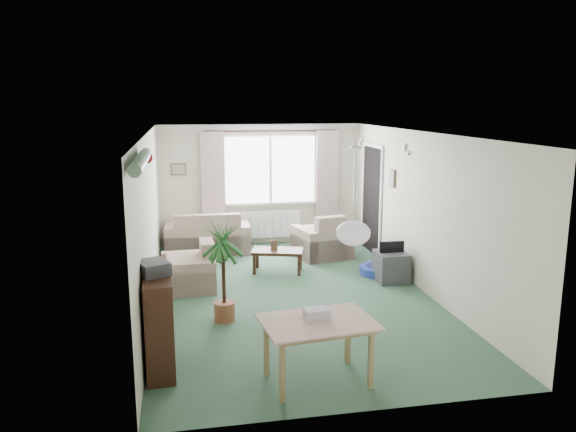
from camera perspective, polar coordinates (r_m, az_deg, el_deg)
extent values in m
plane|color=#30513B|center=(8.43, 0.39, -8.09)|extent=(6.50, 6.50, 0.00)
cube|color=white|center=(11.23, -1.81, 4.73)|extent=(1.80, 0.03, 1.30)
cube|color=black|center=(11.09, -1.77, 8.64)|extent=(2.60, 0.03, 0.03)
cube|color=beige|center=(11.04, -7.63, 3.31)|extent=(0.45, 0.08, 2.00)
cube|color=beige|center=(11.40, 4.01, 3.64)|extent=(0.45, 0.08, 2.00)
cube|color=white|center=(11.38, -1.74, -0.80)|extent=(1.20, 0.10, 0.55)
cube|color=black|center=(10.75, 8.53, 1.60)|extent=(0.03, 0.95, 2.00)
sphere|color=white|center=(5.91, 6.65, -1.75)|extent=(0.36, 0.36, 0.36)
cylinder|color=#196626|center=(5.52, -14.73, 5.44)|extent=(1.60, 1.60, 0.12)
sphere|color=silver|center=(9.16, 7.37, 7.62)|extent=(0.20, 0.20, 0.20)
sphere|color=silver|center=(8.14, 12.03, 6.99)|extent=(0.20, 0.20, 0.20)
cube|color=brown|center=(11.09, -11.07, 4.70)|extent=(0.28, 0.03, 0.22)
cube|color=brown|center=(9.74, 10.53, 3.79)|extent=(0.03, 0.24, 0.30)
cube|color=beige|center=(10.82, -8.19, -1.58)|extent=(1.61, 0.88, 0.79)
cube|color=#C5B494|center=(10.42, 3.49, -1.92)|extent=(1.07, 1.04, 0.82)
cube|color=beige|center=(8.75, -10.12, -4.96)|extent=(0.82, 0.86, 0.75)
cube|color=black|center=(9.52, -1.05, -4.56)|extent=(0.95, 0.69, 0.38)
cube|color=brown|center=(9.48, -1.42, -2.93)|extent=(0.12, 0.05, 0.16)
cube|color=black|center=(6.21, -12.98, -10.53)|extent=(0.33, 0.88, 1.06)
cube|color=#323237|center=(6.06, -13.53, -5.14)|extent=(0.39, 0.43, 0.14)
cylinder|color=#205E2A|center=(7.34, -6.57, -5.58)|extent=(0.66, 0.66, 1.36)
cube|color=tan|center=(5.90, 3.01, -13.64)|extent=(1.09, 0.79, 0.64)
cube|color=silver|center=(5.82, 2.92, -9.94)|extent=(0.26, 0.20, 0.12)
cube|color=#3D3C42|center=(9.17, 10.42, -5.08)|extent=(0.48, 0.53, 0.47)
cylinder|color=#202A96|center=(9.55, 9.27, -5.44)|extent=(0.87, 0.87, 0.13)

